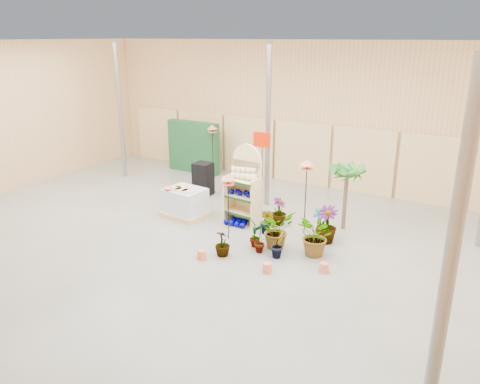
{
  "coord_description": "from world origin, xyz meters",
  "views": [
    {
      "loc": [
        5.81,
        -7.76,
        4.62
      ],
      "look_at": [
        0.3,
        1.5,
        1.0
      ],
      "focal_mm": 35.0,
      "sensor_mm": 36.0,
      "label": 1
    }
  ],
  "objects_px": {
    "pallet_stack": "(185,203)",
    "bird_table_front": "(228,179)",
    "potted_plant_2": "(276,230)",
    "display_shelf": "(245,187)"
  },
  "relations": [
    {
      "from": "pallet_stack",
      "to": "bird_table_front",
      "type": "relative_size",
      "value": 0.71
    },
    {
      "from": "display_shelf",
      "to": "pallet_stack",
      "type": "distance_m",
      "value": 1.72
    },
    {
      "from": "potted_plant_2",
      "to": "bird_table_front",
      "type": "bearing_deg",
      "value": -172.6
    },
    {
      "from": "display_shelf",
      "to": "pallet_stack",
      "type": "xyz_separation_m",
      "value": [
        -1.53,
        -0.54,
        -0.54
      ]
    },
    {
      "from": "display_shelf",
      "to": "bird_table_front",
      "type": "xyz_separation_m",
      "value": [
        0.24,
        -1.2,
        0.57
      ]
    },
    {
      "from": "display_shelf",
      "to": "pallet_stack",
      "type": "relative_size",
      "value": 1.76
    },
    {
      "from": "display_shelf",
      "to": "potted_plant_2",
      "type": "distance_m",
      "value": 1.83
    },
    {
      "from": "bird_table_front",
      "to": "potted_plant_2",
      "type": "relative_size",
      "value": 1.85
    },
    {
      "from": "pallet_stack",
      "to": "bird_table_front",
      "type": "bearing_deg",
      "value": -15.67
    },
    {
      "from": "bird_table_front",
      "to": "potted_plant_2",
      "type": "bearing_deg",
      "value": 7.4
    }
  ]
}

